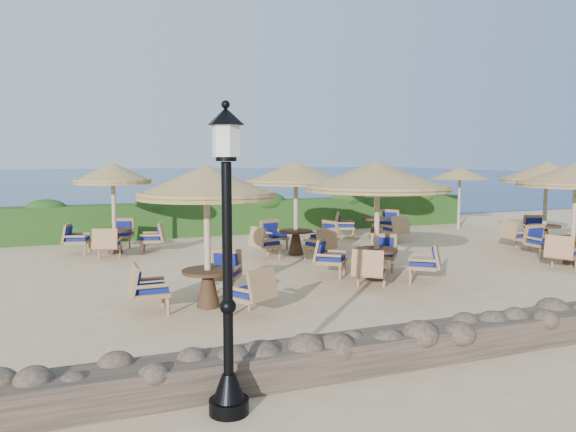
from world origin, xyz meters
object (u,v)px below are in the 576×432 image
at_px(extra_parasol, 460,173).
at_px(cafe_set_1, 377,195).
at_px(cafe_set_2, 575,190).
at_px(cafe_set_3, 114,198).
at_px(lamp_post, 228,274).
at_px(cafe_set_4, 296,191).
at_px(cafe_set_6, 546,187).
at_px(cafe_set_0, 207,209).
at_px(cafe_set_5, 376,182).

relative_size(extra_parasol, cafe_set_1, 0.73).
bearing_deg(cafe_set_2, cafe_set_3, 150.86).
distance_m(lamp_post, cafe_set_4, 10.12).
relative_size(extra_parasol, cafe_set_2, 0.81).
height_order(cafe_set_2, cafe_set_4, same).
height_order(extra_parasol, cafe_set_6, cafe_set_6).
bearing_deg(cafe_set_6, cafe_set_3, 162.72).
distance_m(extra_parasol, cafe_set_0, 14.02).
distance_m(cafe_set_0, cafe_set_6, 11.67).
height_order(lamp_post, cafe_set_5, lamp_post).
xyz_separation_m(cafe_set_0, cafe_set_3, (-1.13, 6.80, -0.22)).
bearing_deg(extra_parasol, cafe_set_1, -138.74).
bearing_deg(cafe_set_0, cafe_set_3, 99.45).
bearing_deg(cafe_set_0, cafe_set_2, 3.75).
xyz_separation_m(cafe_set_0, cafe_set_4, (3.70, 4.65, -0.01)).
height_order(cafe_set_1, cafe_set_2, same).
height_order(cafe_set_3, cafe_set_5, same).
distance_m(lamp_post, cafe_set_6, 14.17).
bearing_deg(cafe_set_1, cafe_set_5, 59.65).
distance_m(extra_parasol, cafe_set_2, 7.20).
bearing_deg(cafe_set_0, cafe_set_5, 41.58).
xyz_separation_m(extra_parasol, cafe_set_3, (-12.90, -0.80, -0.54)).
xyz_separation_m(cafe_set_2, cafe_set_5, (-2.37, 6.03, -0.01)).
bearing_deg(cafe_set_5, extra_parasol, 12.26).
xyz_separation_m(lamp_post, cafe_set_6, (12.12, 7.33, 0.34)).
bearing_deg(cafe_set_2, lamp_post, -154.82).
bearing_deg(cafe_set_3, cafe_set_5, -0.80).
bearing_deg(cafe_set_6, lamp_post, -148.82).
height_order(cafe_set_4, cafe_set_5, same).
height_order(extra_parasol, cafe_set_4, cafe_set_4).
relative_size(cafe_set_2, cafe_set_4, 1.02).
distance_m(cafe_set_1, cafe_set_5, 6.67).
distance_m(cafe_set_0, cafe_set_2, 9.92).
distance_m(lamp_post, cafe_set_0, 4.49).
xyz_separation_m(lamp_post, extra_parasol, (12.60, 12.00, 0.62)).
distance_m(cafe_set_1, cafe_set_6, 7.41).
relative_size(cafe_set_2, cafe_set_5, 1.01).
xyz_separation_m(cafe_set_5, cafe_set_6, (3.76, -3.74, -0.04)).
distance_m(cafe_set_1, cafe_set_2, 5.75).
bearing_deg(cafe_set_6, cafe_set_2, -121.28).
height_order(cafe_set_0, cafe_set_4, same).
relative_size(cafe_set_0, cafe_set_3, 0.96).
bearing_deg(cafe_set_2, cafe_set_6, 58.72).
bearing_deg(cafe_set_5, cafe_set_1, -120.35).
height_order(lamp_post, cafe_set_3, lamp_post).
xyz_separation_m(cafe_set_2, cafe_set_4, (-6.21, 4.00, -0.10)).
xyz_separation_m(lamp_post, cafe_set_3, (-0.30, 11.20, 0.08)).
bearing_deg(cafe_set_3, cafe_set_1, -48.01).
height_order(cafe_set_0, cafe_set_3, same).
relative_size(extra_parasol, cafe_set_6, 0.87).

